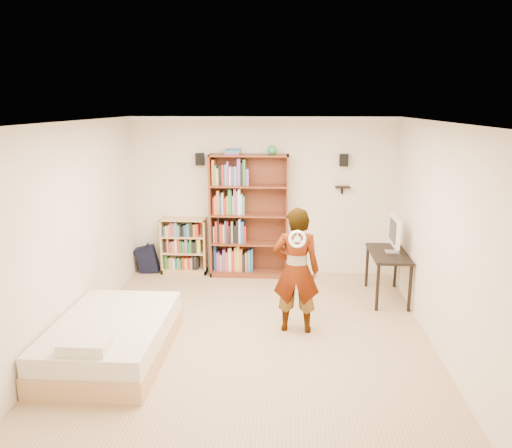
{
  "coord_description": "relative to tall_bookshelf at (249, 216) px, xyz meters",
  "views": [
    {
      "loc": [
        0.43,
        -5.92,
        2.9
      ],
      "look_at": [
        0.01,
        0.6,
        1.33
      ],
      "focal_mm": 35.0,
      "sensor_mm": 36.0,
      "label": 1
    }
  ],
  "objects": [
    {
      "name": "ground",
      "position": [
        0.22,
        -2.31,
        -1.05
      ],
      "size": [
        4.5,
        5.0,
        0.01
      ],
      "primitive_type": "cube",
      "color": "tan",
      "rests_on": "ground"
    },
    {
      "name": "room_shell",
      "position": [
        0.22,
        -2.31,
        0.72
      ],
      "size": [
        4.52,
        5.02,
        2.71
      ],
      "color": "white",
      "rests_on": "ground"
    },
    {
      "name": "crown_molding",
      "position": [
        0.22,
        -2.31,
        1.62
      ],
      "size": [
        4.5,
        5.0,
        0.06
      ],
      "color": "white",
      "rests_on": "room_shell"
    },
    {
      "name": "speaker_left",
      "position": [
        -0.83,
        0.09,
        0.95
      ],
      "size": [
        0.14,
        0.12,
        0.2
      ],
      "primitive_type": "cube",
      "color": "black",
      "rests_on": "room_shell"
    },
    {
      "name": "speaker_right",
      "position": [
        1.57,
        0.09,
        0.95
      ],
      "size": [
        0.14,
        0.12,
        0.2
      ],
      "primitive_type": "cube",
      "color": "black",
      "rests_on": "room_shell"
    },
    {
      "name": "wall_shelf",
      "position": [
        1.57,
        0.1,
        0.5
      ],
      "size": [
        0.25,
        0.16,
        0.02
      ],
      "primitive_type": "cube",
      "color": "black",
      "rests_on": "room_shell"
    },
    {
      "name": "tall_bookshelf",
      "position": [
        0.0,
        0.0,
        0.0
      ],
      "size": [
        1.32,
        0.39,
        2.09
      ],
      "primitive_type": null,
      "color": "maroon",
      "rests_on": "ground"
    },
    {
      "name": "low_bookshelf",
      "position": [
        -1.14,
        0.05,
        -0.56
      ],
      "size": [
        0.78,
        0.29,
        0.98
      ],
      "primitive_type": null,
      "color": "tan",
      "rests_on": "ground"
    },
    {
      "name": "computer_desk",
      "position": [
        2.18,
        -0.93,
        -0.68
      ],
      "size": [
        0.53,
        1.07,
        0.73
      ],
      "primitive_type": null,
      "color": "black",
      "rests_on": "ground"
    },
    {
      "name": "imac",
      "position": [
        2.23,
        -0.92,
        -0.05
      ],
      "size": [
        0.15,
        0.55,
        0.54
      ],
      "primitive_type": null,
      "rotation": [
        0.0,
        0.0,
        -0.08
      ],
      "color": "white",
      "rests_on": "computer_desk"
    },
    {
      "name": "daybed",
      "position": [
        -1.38,
        -2.98,
        -0.76
      ],
      "size": [
        1.26,
        1.94,
        0.57
      ],
      "primitive_type": null,
      "color": "silver",
      "rests_on": "ground"
    },
    {
      "name": "person",
      "position": [
        0.77,
        -2.14,
        -0.22
      ],
      "size": [
        0.62,
        0.43,
        1.65
      ],
      "primitive_type": "imported",
      "rotation": [
        0.0,
        0.0,
        3.09
      ],
      "color": "black",
      "rests_on": "ground"
    },
    {
      "name": "wii_wheel",
      "position": [
        0.77,
        -2.44,
        0.28
      ],
      "size": [
        0.22,
        0.08,
        0.22
      ],
      "primitive_type": "torus",
      "rotation": [
        1.36,
        0.0,
        0.0
      ],
      "color": "white",
      "rests_on": "person"
    },
    {
      "name": "navy_bag",
      "position": [
        -1.8,
        0.03,
        -0.8
      ],
      "size": [
        0.37,
        0.25,
        0.49
      ],
      "primitive_type": null,
      "rotation": [
        0.0,
        0.0,
        0.05
      ],
      "color": "black",
      "rests_on": "ground"
    }
  ]
}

